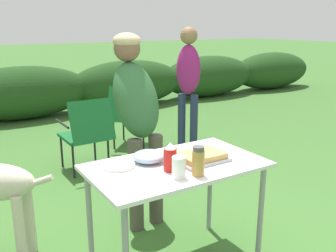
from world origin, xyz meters
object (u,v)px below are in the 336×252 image
object	(u,v)px
folding_table	(176,175)
spice_jar	(198,161)
mixing_bowl	(149,156)
standing_person_in_navy_coat	(188,78)
plate_stack	(118,166)
camp_chair_green_behind_table	(130,113)
ketchup_bottle	(170,157)
hot_sauce_bottle	(169,155)
paper_cup_stack	(179,167)
camp_chair_near_hedge	(87,131)
food_tray	(201,157)
standing_person_in_dark_puffer	(137,110)

from	to	relation	value
folding_table	spice_jar	bearing A→B (deg)	-87.89
mixing_bowl	standing_person_in_navy_coat	xyz separation A→B (m)	(1.53, 1.77, 0.18)
plate_stack	camp_chair_green_behind_table	bearing A→B (deg)	62.32
standing_person_in_navy_coat	camp_chair_green_behind_table	size ratio (longest dim) A/B	1.87
ketchup_bottle	hot_sauce_bottle	world-z (taller)	ketchup_bottle
folding_table	paper_cup_stack	world-z (taller)	paper_cup_stack
mixing_bowl	camp_chair_green_behind_table	bearing A→B (deg)	66.67
ketchup_bottle	camp_chair_green_behind_table	distance (m)	2.71
paper_cup_stack	camp_chair_green_behind_table	bearing A→B (deg)	69.58
folding_table	camp_chair_near_hedge	bearing A→B (deg)	87.03
paper_cup_stack	camp_chair_near_hedge	xyz separation A→B (m)	(0.21, 2.11, -0.34)
folding_table	food_tray	size ratio (longest dim) A/B	3.35
camp_chair_near_hedge	plate_stack	bearing A→B (deg)	-104.55
standing_person_in_navy_coat	food_tray	bearing A→B (deg)	-64.46
hot_sauce_bottle	standing_person_in_dark_puffer	bearing A→B (deg)	78.37
mixing_bowl	ketchup_bottle	world-z (taller)	ketchup_bottle
spice_jar	camp_chair_green_behind_table	world-z (taller)	spice_jar
mixing_bowl	spice_jar	world-z (taller)	spice_jar
folding_table	camp_chair_near_hedge	world-z (taller)	camp_chair_near_hedge
plate_stack	camp_chair_near_hedge	size ratio (longest dim) A/B	0.24
ketchup_bottle	standing_person_in_dark_puffer	size ratio (longest dim) A/B	0.12
spice_jar	mixing_bowl	bearing A→B (deg)	111.17
food_tray	standing_person_in_navy_coat	size ratio (longest dim) A/B	0.21
hot_sauce_bottle	ketchup_bottle	bearing A→B (deg)	-115.43
plate_stack	food_tray	bearing A→B (deg)	-20.31
plate_stack	mixing_bowl	world-z (taller)	mixing_bowl
camp_chair_near_hedge	ketchup_bottle	bearing A→B (deg)	-96.43
mixing_bowl	camp_chair_near_hedge	xyz separation A→B (m)	(0.23, 1.80, -0.31)
ketchup_bottle	standing_person_in_navy_coat	distance (m)	2.48
ketchup_bottle	standing_person_in_navy_coat	xyz separation A→B (m)	(1.50, 1.97, 0.13)
folding_table	standing_person_in_dark_puffer	world-z (taller)	standing_person_in_dark_puffer
standing_person_in_dark_puffer	standing_person_in_navy_coat	bearing A→B (deg)	36.11
folding_table	hot_sauce_bottle	bearing A→B (deg)	-173.76
food_tray	mixing_bowl	xyz separation A→B (m)	(-0.29, 0.16, 0.01)
plate_stack	ketchup_bottle	distance (m)	0.33
paper_cup_stack	hot_sauce_bottle	bearing A→B (deg)	76.12
plate_stack	paper_cup_stack	size ratio (longest dim) A/B	1.60
folding_table	plate_stack	bearing A→B (deg)	156.34
standing_person_in_dark_puffer	hot_sauce_bottle	bearing A→B (deg)	-107.82
hot_sauce_bottle	standing_person_in_dark_puffer	world-z (taller)	standing_person_in_dark_puffer
plate_stack	spice_jar	xyz separation A→B (m)	(0.34, -0.36, 0.08)
folding_table	standing_person_in_navy_coat	world-z (taller)	standing_person_in_navy_coat
hot_sauce_bottle	camp_chair_near_hedge	bearing A→B (deg)	85.23
food_tray	standing_person_in_navy_coat	distance (m)	2.31
paper_cup_stack	spice_jar	xyz separation A→B (m)	(0.11, -0.03, 0.02)
plate_stack	paper_cup_stack	xyz separation A→B (m)	(0.23, -0.33, 0.05)
plate_stack	camp_chair_near_hedge	world-z (taller)	camp_chair_near_hedge
spice_jar	camp_chair_near_hedge	size ratio (longest dim) A/B	0.21
folding_table	hot_sauce_bottle	size ratio (longest dim) A/B	7.19
camp_chair_green_behind_table	camp_chair_near_hedge	world-z (taller)	same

